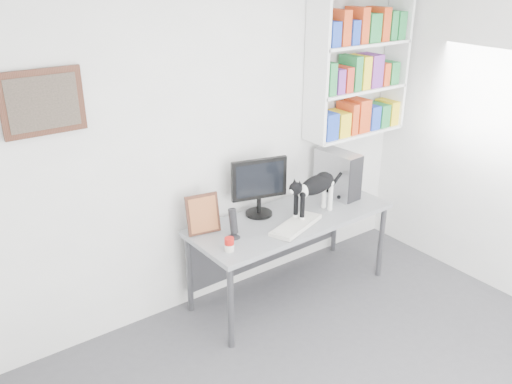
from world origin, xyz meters
TOP-DOWN VIEW (x-y plane):
  - room at (0.00, 0.00)m, footprint 4.01×4.01m
  - bookshelf at (1.40, 1.85)m, footprint 1.03×0.28m
  - wall_art at (-1.30, 1.97)m, footprint 0.52×0.04m
  - desk at (0.46, 1.60)m, footprint 1.79×0.74m
  - monitor at (0.27, 1.80)m, footprint 0.52×0.34m
  - keyboard at (0.37, 1.43)m, footprint 0.55×0.35m
  - pc_tower at (1.08, 1.71)m, footprint 0.22×0.43m
  - speaker at (-0.14, 1.58)m, footprint 0.12×0.12m
  - leaning_print at (-0.28, 1.80)m, footprint 0.28×0.15m
  - soup_can at (-0.28, 1.43)m, footprint 0.08×0.08m
  - cat at (0.64, 1.52)m, footprint 0.61×0.24m

SIDE VIEW (x-z plane):
  - desk at x=0.46m, z-range 0.00..0.74m
  - keyboard at x=0.37m, z-range 0.74..0.78m
  - soup_can at x=-0.28m, z-range 0.74..0.85m
  - speaker at x=-0.14m, z-range 0.74..0.99m
  - leaning_print at x=-0.28m, z-range 0.74..1.07m
  - cat at x=0.64m, z-range 0.74..1.11m
  - pc_tower at x=1.08m, z-range 0.74..1.16m
  - monitor at x=0.27m, z-range 0.74..1.25m
  - room at x=0.00m, z-range 0.00..2.70m
  - bookshelf at x=1.40m, z-range 1.23..2.47m
  - wall_art at x=-1.30m, z-range 1.69..2.11m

